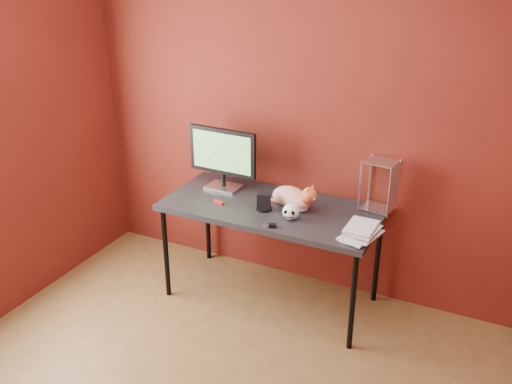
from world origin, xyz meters
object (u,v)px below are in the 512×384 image
at_px(desk, 271,212).
at_px(book_stack, 355,163).
at_px(monitor, 223,156).
at_px(cat, 292,198).
at_px(speaker, 264,202).
at_px(skull_mug, 291,212).

distance_m(desk, book_stack, 0.82).
bearing_deg(monitor, desk, -14.27).
bearing_deg(cat, monitor, -166.71).
bearing_deg(speaker, book_stack, -27.37).
bearing_deg(book_stack, speaker, 172.69).
height_order(skull_mug, speaker, speaker).
height_order(monitor, book_stack, book_stack).
bearing_deg(monitor, skull_mug, -20.38).
xyz_separation_m(cat, book_stack, (0.47, -0.20, 0.40)).
relative_size(speaker, book_stack, 0.13).
relative_size(monitor, skull_mug, 4.67).
xyz_separation_m(cat, speaker, (-0.16, -0.12, -0.02)).
relative_size(cat, skull_mug, 4.01).
bearing_deg(cat, book_stack, -0.90).
relative_size(skull_mug, speaker, 0.91).
height_order(cat, speaker, cat).
height_order(cat, skull_mug, cat).
distance_m(desk, monitor, 0.56).
height_order(desk, book_stack, book_stack).
relative_size(cat, speaker, 3.65).
xyz_separation_m(monitor, book_stack, (1.06, -0.29, 0.22)).
relative_size(desk, skull_mug, 13.22).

